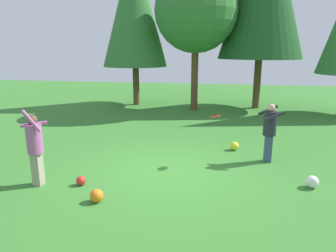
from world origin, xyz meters
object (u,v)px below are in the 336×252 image
(ball_red, at_px, (81,181))
(tree_center, at_px, (196,11))
(person_thrower, at_px, (35,144))
(ball_white, at_px, (312,182))
(ball_yellow, at_px, (234,146))
(frisbee, at_px, (215,117))
(tree_left, at_px, (134,7))
(person_catcher, at_px, (270,128))
(ball_orange, at_px, (97,196))

(ball_red, height_order, tree_center, tree_center)
(person_thrower, relative_size, tree_center, 0.27)
(ball_white, bearing_deg, ball_yellow, 124.07)
(frisbee, xyz_separation_m, tree_left, (-4.45, 8.33, 3.78))
(person_catcher, bearing_deg, tree_left, -68.10)
(person_thrower, bearing_deg, ball_yellow, 8.23)
(frisbee, height_order, ball_white, frisbee)
(tree_center, bearing_deg, ball_yellow, -73.85)
(person_catcher, xyz_separation_m, frisbee, (-1.43, -0.37, 0.34))
(ball_yellow, xyz_separation_m, ball_orange, (-2.84, -3.81, 0.00))
(person_thrower, relative_size, tree_left, 0.22)
(frisbee, distance_m, ball_orange, 3.63)
(person_thrower, height_order, ball_orange, person_thrower)
(person_thrower, xyz_separation_m, person_catcher, (5.30, 2.43, -0.02))
(person_thrower, relative_size, ball_red, 8.27)
(tree_center, height_order, tree_left, tree_left)
(person_catcher, relative_size, tree_left, 0.20)
(ball_yellow, height_order, ball_white, ball_white)
(frisbee, bearing_deg, person_thrower, -151.95)
(person_catcher, xyz_separation_m, tree_left, (-5.89, 7.95, 4.11))
(frisbee, bearing_deg, ball_orange, -130.81)
(person_thrower, distance_m, tree_left, 11.18)
(ball_yellow, xyz_separation_m, ball_white, (1.61, -2.38, 0.01))
(tree_left, bearing_deg, ball_white, -55.04)
(frisbee, distance_m, tree_left, 10.17)
(person_thrower, height_order, ball_white, person_thrower)
(person_catcher, distance_m, ball_yellow, 1.44)
(person_thrower, distance_m, frisbee, 4.39)
(person_thrower, height_order, frisbee, person_thrower)
(ball_white, xyz_separation_m, tree_center, (-3.40, 8.56, 4.55))
(frisbee, bearing_deg, ball_red, -146.56)
(ball_red, bearing_deg, ball_orange, -46.33)
(ball_yellow, bearing_deg, ball_orange, -126.63)
(frisbee, distance_m, tree_center, 8.23)
(ball_white, bearing_deg, tree_center, 111.65)
(person_catcher, relative_size, tree_center, 0.24)
(ball_orange, bearing_deg, ball_yellow, 53.37)
(frisbee, height_order, tree_center, tree_center)
(ball_orange, bearing_deg, ball_white, 17.91)
(tree_center, xyz_separation_m, tree_left, (-3.24, 0.94, 0.36))
(person_catcher, xyz_separation_m, tree_center, (-2.64, 7.01, 3.75))
(ball_white, height_order, ball_red, ball_white)
(frisbee, distance_m, ball_red, 3.68)
(person_catcher, relative_size, ball_red, 7.40)
(person_catcher, distance_m, ball_red, 4.98)
(ball_yellow, bearing_deg, ball_white, -55.93)
(ball_white, distance_m, tree_center, 10.27)
(person_thrower, height_order, ball_red, person_thrower)
(ball_white, height_order, tree_left, tree_left)
(ball_white, distance_m, ball_red, 5.15)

